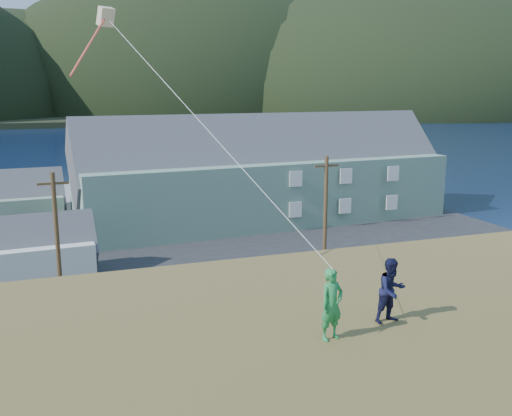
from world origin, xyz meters
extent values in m
plane|color=#0A1638|center=(0.00, 0.00, 0.00)|extent=(900.00, 900.00, 0.00)
cube|color=#4C3D19|center=(0.00, -2.00, 0.05)|extent=(110.00, 8.00, 0.10)
cube|color=#28282B|center=(0.00, 17.00, 0.06)|extent=(72.00, 36.00, 0.12)
cube|color=gray|center=(-6.00, 40.00, 0.45)|extent=(26.00, 14.00, 0.90)
cube|color=black|center=(0.00, 330.00, 1.00)|extent=(900.00, 320.00, 2.00)
ellipsoid|color=black|center=(-20.00, 300.00, 2.00)|extent=(200.00, 180.00, 100.00)
ellipsoid|color=black|center=(70.00, 290.00, 2.00)|extent=(230.00, 207.00, 142.60)
ellipsoid|color=black|center=(180.00, 270.00, 2.00)|extent=(280.00, 252.00, 134.40)
ellipsoid|color=black|center=(300.00, 300.00, 2.00)|extent=(240.00, 216.00, 100.80)
cube|color=slate|center=(16.01, 21.27, 3.16)|extent=(36.06, 12.70, 6.07)
cube|color=#47474C|center=(16.01, 21.27, 7.81)|extent=(36.54, 12.49, 9.87)
cube|color=silver|center=(-4.19, 9.96, 1.37)|extent=(6.58, 4.92, 2.51)
cube|color=#47474C|center=(-4.19, 9.96, 3.26)|extent=(7.08, 4.96, 4.48)
cube|color=gray|center=(-7.46, 26.17, 1.62)|extent=(9.69, 6.14, 3.01)
cube|color=#47474C|center=(-7.46, 26.17, 3.97)|extent=(10.18, 6.14, 5.60)
cylinder|color=#47331E|center=(-3.20, 1.50, 4.30)|extent=(0.24, 0.24, 8.36)
cylinder|color=#47331E|center=(12.73, 1.50, 4.42)|extent=(0.24, 0.24, 8.60)
imported|color=black|center=(-6.92, 19.50, 0.87)|extent=(2.49, 5.34, 1.51)
imported|color=navy|center=(2.33, 23.33, 0.84)|extent=(1.98, 4.51, 1.44)
imported|color=black|center=(-3.87, 23.50, 0.81)|extent=(1.87, 4.15, 1.38)
imported|color=#258A44|center=(2.69, -19.16, 8.03)|extent=(0.69, 0.54, 1.65)
imported|color=#141638|center=(4.49, -18.76, 8.00)|extent=(0.85, 0.71, 1.60)
cube|color=beige|center=(-1.23, -11.50, 14.89)|extent=(0.59, 0.58, 0.60)
cylinder|color=#FF5943|center=(-1.83, -12.75, 13.99)|extent=(0.06, 0.06, 3.31)
cylinder|color=white|center=(0.73, -15.33, 11.87)|extent=(0.02, 0.02, 10.51)
camera|label=1|loc=(-2.88, -29.96, 12.75)|focal=40.00mm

